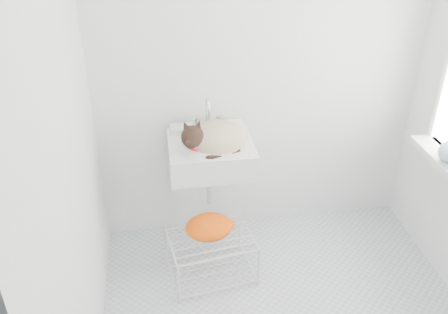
{
  "coord_description": "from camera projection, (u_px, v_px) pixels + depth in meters",
  "views": [
    {
      "loc": [
        -0.68,
        -1.94,
        2.34
      ],
      "look_at": [
        -0.32,
        0.5,
        0.88
      ],
      "focal_mm": 39.11,
      "sensor_mm": 36.0,
      "label": 1
    }
  ],
  "objects": [
    {
      "name": "back_wall",
      "position": [
        261.0,
        65.0,
        3.15
      ],
      "size": [
        2.2,
        0.02,
        2.5
      ],
      "primitive_type": "cube",
      "color": "white",
      "rests_on": "ground"
    },
    {
      "name": "left_wall",
      "position": [
        66.0,
        155.0,
        2.16
      ],
      "size": [
        0.02,
        2.0,
        2.5
      ],
      "primitive_type": "cube",
      "color": "white",
      "rests_on": "ground"
    },
    {
      "name": "sink",
      "position": [
        211.0,
        143.0,
        3.08
      ],
      "size": [
        0.54,
        0.47,
        0.21
      ],
      "primitive_type": "cube",
      "color": "white",
      "rests_on": "back_wall"
    },
    {
      "name": "faucet",
      "position": [
        207.0,
        110.0,
        3.16
      ],
      "size": [
        0.2,
        0.14,
        0.2
      ],
      "primitive_type": null,
      "color": "silver",
      "rests_on": "sink"
    },
    {
      "name": "cat",
      "position": [
        213.0,
        138.0,
        3.05
      ],
      "size": [
        0.44,
        0.36,
        0.26
      ],
      "rotation": [
        0.0,
        0.0,
        0.08
      ],
      "color": "tan",
      "rests_on": "sink"
    },
    {
      "name": "wire_rack",
      "position": [
        212.0,
        257.0,
        3.19
      ],
      "size": [
        0.57,
        0.44,
        0.31
      ],
      "primitive_type": "cube",
      "rotation": [
        0.0,
        0.0,
        0.15
      ],
      "color": "silver",
      "rests_on": "floor"
    },
    {
      "name": "towel",
      "position": [
        209.0,
        231.0,
        3.12
      ],
      "size": [
        0.32,
        0.24,
        0.13
      ],
      "primitive_type": "ellipsoid",
      "rotation": [
        0.0,
        0.0,
        0.09
      ],
      "color": "#DD8E00",
      "rests_on": "wire_rack"
    },
    {
      "name": "bottle_c",
      "position": [
        448.0,
        161.0,
        2.89
      ],
      "size": [
        0.19,
        0.19,
        0.18
      ],
      "primitive_type": "imported",
      "rotation": [
        0.0,
        0.0,
        3.9
      ],
      "color": "silver",
      "rests_on": "windowsill"
    }
  ]
}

